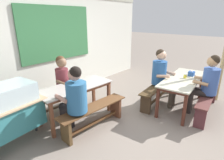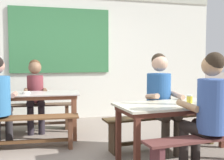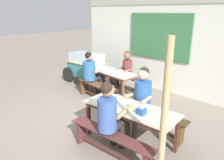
{
  "view_description": "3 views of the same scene",
  "coord_description": "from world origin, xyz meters",
  "px_view_note": "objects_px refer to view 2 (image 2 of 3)",
  "views": [
    {
      "loc": [
        -3.1,
        -1.77,
        2.08
      ],
      "look_at": [
        -0.17,
        0.62,
        0.78
      ],
      "focal_mm": 29.65,
      "sensor_mm": 36.0,
      "label": 1
    },
    {
      "loc": [
        -0.71,
        -3.56,
        1.28
      ],
      "look_at": [
        0.39,
        0.5,
        0.97
      ],
      "focal_mm": 44.64,
      "sensor_mm": 36.0,
      "label": 2
    },
    {
      "loc": [
        3.3,
        -3.26,
        2.4
      ],
      "look_at": [
        0.07,
        0.09,
        0.9
      ],
      "focal_mm": 34.26,
      "sensor_mm": 36.0,
      "label": 3
    }
  ],
  "objects_px": {
    "bench_far_back": "(33,113)",
    "bench_near_back": "(163,126)",
    "bench_near_front": "(217,150)",
    "person_near_front": "(208,106)",
    "bench_far_front": "(25,128)",
    "dining_table_near": "(186,109)",
    "tissue_box": "(212,98)",
    "condiment_jar": "(190,99)",
    "dining_table_far": "(29,98)",
    "person_right_near_table": "(161,95)",
    "person_center_facing": "(35,90)",
    "soup_bowl": "(26,93)"
  },
  "relations": [
    {
      "from": "dining_table_far",
      "to": "person_near_front",
      "type": "bearing_deg",
      "value": -47.35
    },
    {
      "from": "bench_near_back",
      "to": "person_right_near_table",
      "type": "relative_size",
      "value": 1.32
    },
    {
      "from": "dining_table_near",
      "to": "bench_far_front",
      "type": "relative_size",
      "value": 1.2
    },
    {
      "from": "dining_table_near",
      "to": "tissue_box",
      "type": "bearing_deg",
      "value": -14.09
    },
    {
      "from": "dining_table_near",
      "to": "tissue_box",
      "type": "xyz_separation_m",
      "value": [
        0.3,
        -0.08,
        0.13
      ]
    },
    {
      "from": "dining_table_near",
      "to": "person_right_near_table",
      "type": "xyz_separation_m",
      "value": [
        -0.12,
        0.49,
        0.12
      ]
    },
    {
      "from": "dining_table_far",
      "to": "soup_bowl",
      "type": "bearing_deg",
      "value": -118.65
    },
    {
      "from": "bench_near_front",
      "to": "person_near_front",
      "type": "distance_m",
      "value": 0.48
    },
    {
      "from": "person_right_near_table",
      "to": "person_center_facing",
      "type": "xyz_separation_m",
      "value": [
        -1.7,
        1.54,
        -0.04
      ]
    },
    {
      "from": "bench_far_back",
      "to": "person_center_facing",
      "type": "height_order",
      "value": "person_center_facing"
    },
    {
      "from": "bench_far_front",
      "to": "condiment_jar",
      "type": "relative_size",
      "value": 14.75
    },
    {
      "from": "person_right_near_table",
      "to": "bench_near_back",
      "type": "bearing_deg",
      "value": 42.6
    },
    {
      "from": "dining_table_near",
      "to": "soup_bowl",
      "type": "xyz_separation_m",
      "value": [
        -1.96,
        1.47,
        0.09
      ]
    },
    {
      "from": "bench_near_back",
      "to": "condiment_jar",
      "type": "distance_m",
      "value": 0.75
    },
    {
      "from": "person_center_facing",
      "to": "condiment_jar",
      "type": "relative_size",
      "value": 12.43
    },
    {
      "from": "bench_far_front",
      "to": "person_right_near_table",
      "type": "bearing_deg",
      "value": -15.09
    },
    {
      "from": "bench_far_back",
      "to": "bench_near_back",
      "type": "height_order",
      "value": "same"
    },
    {
      "from": "bench_far_front",
      "to": "person_right_near_table",
      "type": "relative_size",
      "value": 1.11
    },
    {
      "from": "dining_table_near",
      "to": "bench_near_back",
      "type": "relative_size",
      "value": 1.01
    },
    {
      "from": "bench_near_front",
      "to": "person_right_near_table",
      "type": "distance_m",
      "value": 1.16
    },
    {
      "from": "dining_table_near",
      "to": "bench_far_front",
      "type": "bearing_deg",
      "value": 153.4
    },
    {
      "from": "bench_near_back",
      "to": "person_right_near_table",
      "type": "distance_m",
      "value": 0.48
    },
    {
      "from": "dining_table_far",
      "to": "condiment_jar",
      "type": "height_order",
      "value": "condiment_jar"
    },
    {
      "from": "tissue_box",
      "to": "condiment_jar",
      "type": "xyz_separation_m",
      "value": [
        -0.28,
        0.05,
        -0.0
      ]
    },
    {
      "from": "dining_table_far",
      "to": "bench_far_front",
      "type": "bearing_deg",
      "value": -94.51
    },
    {
      "from": "bench_far_back",
      "to": "soup_bowl",
      "type": "bearing_deg",
      "value": -97.53
    },
    {
      "from": "person_right_near_table",
      "to": "soup_bowl",
      "type": "relative_size",
      "value": 11.03
    },
    {
      "from": "bench_near_back",
      "to": "tissue_box",
      "type": "height_order",
      "value": "tissue_box"
    },
    {
      "from": "person_center_facing",
      "to": "tissue_box",
      "type": "xyz_separation_m",
      "value": [
        2.13,
        -2.1,
        0.05
      ]
    },
    {
      "from": "bench_far_back",
      "to": "bench_far_front",
      "type": "xyz_separation_m",
      "value": [
        -0.09,
        -1.12,
        -0.0
      ]
    },
    {
      "from": "tissue_box",
      "to": "dining_table_far",
      "type": "bearing_deg",
      "value": 143.95
    },
    {
      "from": "bench_far_back",
      "to": "tissue_box",
      "type": "bearing_deg",
      "value": -44.97
    },
    {
      "from": "person_center_facing",
      "to": "soup_bowl",
      "type": "distance_m",
      "value": 0.57
    },
    {
      "from": "dining_table_near",
      "to": "condiment_jar",
      "type": "relative_size",
      "value": 17.68
    },
    {
      "from": "condiment_jar",
      "to": "dining_table_near",
      "type": "bearing_deg",
      "value": 140.5
    },
    {
      "from": "bench_near_back",
      "to": "condiment_jar",
      "type": "xyz_separation_m",
      "value": [
        0.07,
        -0.58,
        0.47
      ]
    },
    {
      "from": "bench_near_back",
      "to": "person_near_front",
      "type": "relative_size",
      "value": 1.33
    },
    {
      "from": "tissue_box",
      "to": "person_near_front",
      "type": "bearing_deg",
      "value": -128.63
    },
    {
      "from": "person_near_front",
      "to": "tissue_box",
      "type": "xyz_separation_m",
      "value": [
        0.34,
        0.43,
        0.01
      ]
    },
    {
      "from": "person_near_front",
      "to": "person_center_facing",
      "type": "height_order",
      "value": "person_near_front"
    },
    {
      "from": "bench_near_back",
      "to": "person_near_front",
      "type": "height_order",
      "value": "person_near_front"
    },
    {
      "from": "person_near_front",
      "to": "tissue_box",
      "type": "relative_size",
      "value": 9.56
    },
    {
      "from": "bench_near_front",
      "to": "person_right_near_table",
      "type": "height_order",
      "value": "person_right_near_table"
    },
    {
      "from": "bench_near_front",
      "to": "tissue_box",
      "type": "height_order",
      "value": "tissue_box"
    },
    {
      "from": "soup_bowl",
      "to": "dining_table_far",
      "type": "bearing_deg",
      "value": 61.35
    },
    {
      "from": "dining_table_near",
      "to": "bench_far_back",
      "type": "relative_size",
      "value": 1.23
    },
    {
      "from": "person_center_facing",
      "to": "tissue_box",
      "type": "bearing_deg",
      "value": -44.59
    },
    {
      "from": "person_near_front",
      "to": "tissue_box",
      "type": "distance_m",
      "value": 0.55
    },
    {
      "from": "dining_table_far",
      "to": "condiment_jar",
      "type": "relative_size",
      "value": 15.84
    },
    {
      "from": "dining_table_far",
      "to": "bench_near_front",
      "type": "relative_size",
      "value": 0.96
    }
  ]
}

